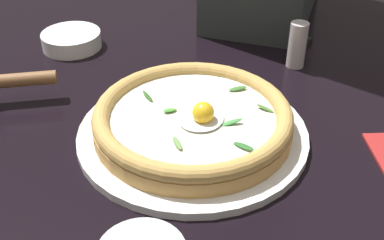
# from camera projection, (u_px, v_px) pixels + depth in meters

# --- Properties ---
(ground_plane) EXTENTS (2.40, 2.40, 0.03)m
(ground_plane) POSITION_uv_depth(u_px,v_px,m) (188.00, 144.00, 0.70)
(ground_plane) COLOR black
(ground_plane) RESTS_ON ground
(pizza_plate) EXTENTS (0.33, 0.33, 0.01)m
(pizza_plate) POSITION_uv_depth(u_px,v_px,m) (192.00, 135.00, 0.69)
(pizza_plate) COLOR white
(pizza_plate) RESTS_ON ground
(pizza) EXTENTS (0.28, 0.28, 0.06)m
(pizza) POSITION_uv_depth(u_px,v_px,m) (192.00, 120.00, 0.67)
(pizza) COLOR tan
(pizza) RESTS_ON pizza_plate
(side_bowl) EXTENTS (0.11, 0.11, 0.03)m
(side_bowl) POSITION_uv_depth(u_px,v_px,m) (72.00, 40.00, 0.92)
(side_bowl) COLOR white
(side_bowl) RESTS_ON ground
(pizza_cutter) EXTENTS (0.08, 0.15, 0.08)m
(pizza_cutter) POSITION_uv_depth(u_px,v_px,m) (9.00, 81.00, 0.75)
(pizza_cutter) COLOR silver
(pizza_cutter) RESTS_ON ground
(table_knife) EXTENTS (0.13, 0.18, 0.01)m
(table_knife) POSITION_uv_depth(u_px,v_px,m) (282.00, 31.00, 0.98)
(table_knife) COLOR silver
(table_knife) RESTS_ON ground
(pepper_shaker) EXTENTS (0.03, 0.03, 0.08)m
(pepper_shaker) POSITION_uv_depth(u_px,v_px,m) (297.00, 45.00, 0.85)
(pepper_shaker) COLOR silver
(pepper_shaker) RESTS_ON ground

